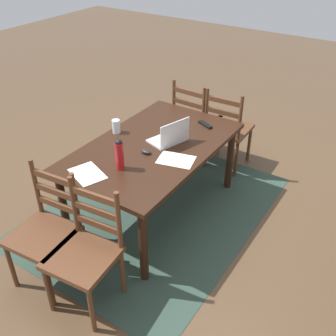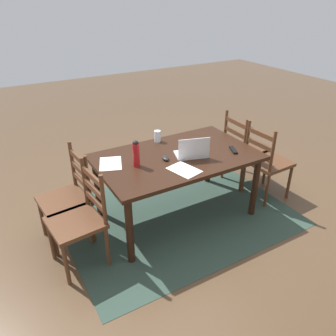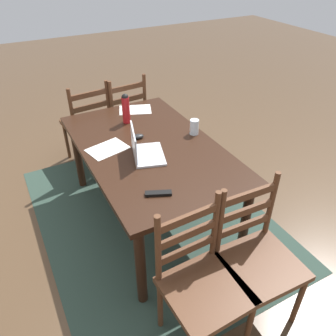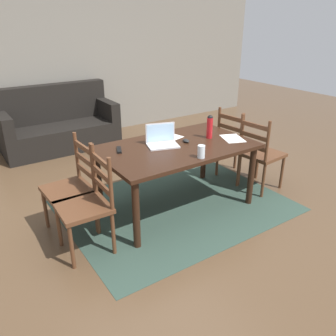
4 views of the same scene
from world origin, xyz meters
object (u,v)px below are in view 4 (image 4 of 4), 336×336
chair_right_far (237,145)px  laptop (162,140)px  computer_mouse (186,141)px  dining_table (176,153)px  water_bottle (210,126)px  tv_remote (119,150)px  drinking_glass (202,152)px  chair_left_near (87,205)px  couch (59,126)px  chair_right_near (260,154)px  chair_left_far (72,188)px

chair_right_far → laptop: laptop is taller
computer_mouse → dining_table: bearing=-160.7°
water_bottle → tv_remote: bearing=168.8°
chair_right_far → water_bottle: (-0.66, -0.20, 0.41)m
laptop → drinking_glass: (0.12, -0.52, 0.01)m
chair_left_near → couch: couch is taller
chair_right_far → drinking_glass: chair_right_far is taller
laptop → tv_remote: 0.47m
chair_right_near → laptop: laptop is taller
couch → drinking_glass: couch is taller
chair_right_near → drinking_glass: size_ratio=7.49×
computer_mouse → tv_remote: 0.75m
couch → water_bottle: water_bottle is taller
chair_right_near → laptop: bearing=165.8°
chair_right_far → chair_left_far: size_ratio=1.00×
water_bottle → tv_remote: size_ratio=1.56×
water_bottle → chair_right_near: bearing=-17.2°
chair_left_near → water_bottle: 1.63m
couch → laptop: bearing=-82.3°
dining_table → laptop: laptop is taller
dining_table → couch: couch is taller
chair_left_far → couch: size_ratio=0.53×
laptop → drinking_glass: size_ratio=2.93×
dining_table → chair_right_far: size_ratio=1.73×
chair_left_near → drinking_glass: chair_left_near is taller
dining_table → chair_right_near: 1.15m
couch → chair_right_far: bearing=-57.5°
chair_right_near → drinking_glass: bearing=-169.2°
dining_table → chair_right_far: bearing=10.0°
dining_table → computer_mouse: (0.15, 0.03, 0.10)m
dining_table → chair_left_near: (-1.11, -0.20, -0.19)m
laptop → chair_left_far: bearing=174.5°
chair_right_far → drinking_glass: bearing=-151.1°
couch → computer_mouse: size_ratio=18.00×
chair_left_far → drinking_glass: size_ratio=7.49×
chair_left_far → laptop: laptop is taller
chair_right_near → computer_mouse: (-0.96, 0.23, 0.29)m
chair_right_near → drinking_glass: chair_right_near is taller
dining_table → computer_mouse: size_ratio=16.46×
chair_right_near → tv_remote: 1.76m
water_bottle → tv_remote: 1.06m
laptop → chair_left_near: bearing=-162.8°
dining_table → couch: size_ratio=0.91×
chair_left_near → tv_remote: 0.73m
chair_right_far → tv_remote: 1.71m
chair_left_near → chair_left_far: size_ratio=1.00×
chair_right_far → water_bottle: size_ratio=3.58×
chair_right_near → chair_left_far: (-2.22, 0.41, 0.00)m
chair_left_far → water_bottle: water_bottle is taller
laptop → water_bottle: bearing=-10.6°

